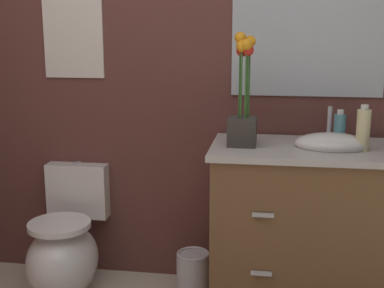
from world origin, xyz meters
The scene contains 9 objects.
wall_back centered at (0.20, 1.67, 1.25)m, with size 4.37×0.05×2.50m, color brown.
toilet centered at (-0.66, 1.37, 0.24)m, with size 0.38×0.59×0.69m.
vanity_cabinet centered at (0.64, 1.34, 0.46)m, with size 0.94×0.56×1.07m.
flower_vase centered at (0.32, 1.32, 1.08)m, with size 0.14×0.14×0.55m.
soap_bottle centered at (0.80, 1.47, 0.96)m, with size 0.06×0.06×0.17m.
lotion_bottle centered at (0.89, 1.29, 0.99)m, with size 0.06×0.06×0.22m.
trash_bin centered at (0.06, 1.37, 0.14)m, with size 0.18×0.18×0.27m.
wall_poster centered at (-0.66, 1.64, 1.42)m, with size 0.35×0.01×0.47m, color silver.
wall_mirror centered at (0.64, 1.64, 1.45)m, with size 0.80×0.01×0.70m, color #B2BCC6.
Camera 1 is at (0.46, -1.24, 1.46)m, focal length 49.18 mm.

